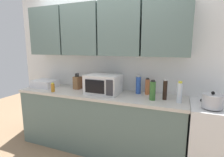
# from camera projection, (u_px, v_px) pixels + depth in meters

# --- Properties ---
(wall_back_with_cabinets) EXTENTS (3.40, 0.38, 2.60)m
(wall_back_with_cabinets) POSITION_uv_depth(u_px,v_px,m) (104.00, 47.00, 2.71)
(wall_back_with_cabinets) COLOR white
(wall_back_with_cabinets) RESTS_ON ground_plane
(counter_run) EXTENTS (2.53, 0.63, 0.90)m
(counter_run) POSITION_uv_depth(u_px,v_px,m) (98.00, 121.00, 2.70)
(counter_run) COLOR slate
(counter_run) RESTS_ON ground_plane
(stove_range) EXTENTS (0.76, 0.64, 0.91)m
(stove_range) POSITION_uv_depth(u_px,v_px,m) (222.00, 143.00, 2.08)
(stove_range) COLOR silver
(stove_range) RESTS_ON ground_plane
(kettle) EXTENTS (0.21, 0.21, 0.19)m
(kettle) POSITION_uv_depth(u_px,v_px,m) (212.00, 101.00, 1.92)
(kettle) COLOR #B2B2B7
(kettle) RESTS_ON stove_range
(microwave) EXTENTS (0.48, 0.37, 0.28)m
(microwave) POSITION_uv_depth(u_px,v_px,m) (103.00, 84.00, 2.54)
(microwave) COLOR silver
(microwave) RESTS_ON counter_run
(dish_rack) EXTENTS (0.38, 0.30, 0.12)m
(dish_rack) POSITION_uv_depth(u_px,v_px,m) (45.00, 84.00, 2.98)
(dish_rack) COLOR silver
(dish_rack) RESTS_ON counter_run
(knife_block) EXTENTS (0.12, 0.13, 0.26)m
(knife_block) POSITION_uv_depth(u_px,v_px,m) (78.00, 83.00, 2.84)
(knife_block) COLOR brown
(knife_block) RESTS_ON counter_run
(bottle_green_oil) EXTENTS (0.07, 0.07, 0.26)m
(bottle_green_oil) POSITION_uv_depth(u_px,v_px,m) (153.00, 91.00, 2.23)
(bottle_green_oil) COLOR #386B2D
(bottle_green_oil) RESTS_ON counter_run
(bottle_blue_cleaner) EXTENTS (0.07, 0.07, 0.27)m
(bottle_blue_cleaner) POSITION_uv_depth(u_px,v_px,m) (138.00, 85.00, 2.55)
(bottle_blue_cleaner) COLOR #2D56B7
(bottle_blue_cleaner) RESTS_ON counter_run
(bottle_amber_vinegar) EXTENTS (0.05, 0.05, 0.14)m
(bottle_amber_vinegar) POSITION_uv_depth(u_px,v_px,m) (53.00, 88.00, 2.66)
(bottle_amber_vinegar) COLOR #AD701E
(bottle_amber_vinegar) RESTS_ON counter_run
(bottle_soy_dark) EXTENTS (0.05, 0.05, 0.27)m
(bottle_soy_dark) POSITION_uv_depth(u_px,v_px,m) (165.00, 90.00, 2.25)
(bottle_soy_dark) COLOR black
(bottle_soy_dark) RESTS_ON counter_run
(bottle_clear_tall) EXTENTS (0.06, 0.06, 0.27)m
(bottle_clear_tall) POSITION_uv_depth(u_px,v_px,m) (180.00, 92.00, 2.12)
(bottle_clear_tall) COLOR silver
(bottle_clear_tall) RESTS_ON counter_run
(bottle_spice_jar) EXTENTS (0.07, 0.07, 0.24)m
(bottle_spice_jar) POSITION_uv_depth(u_px,v_px,m) (147.00, 87.00, 2.51)
(bottle_spice_jar) COLOR #BC6638
(bottle_spice_jar) RESTS_ON counter_run
(bottle_red_sauce) EXTENTS (0.06, 0.06, 0.22)m
(bottle_red_sauce) POSITION_uv_depth(u_px,v_px,m) (86.00, 83.00, 2.79)
(bottle_red_sauce) COLOR red
(bottle_red_sauce) RESTS_ON counter_run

